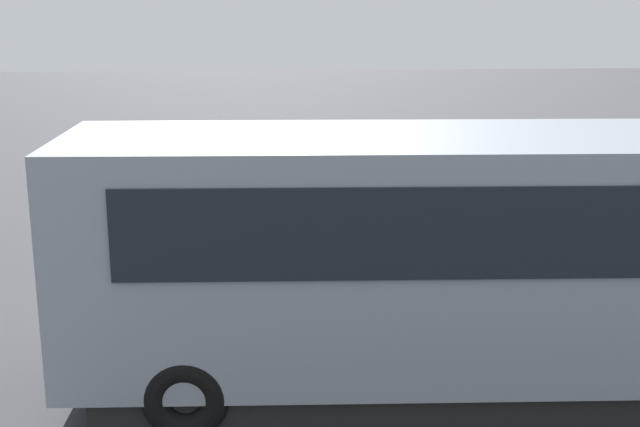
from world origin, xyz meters
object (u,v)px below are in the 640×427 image
object	(u,v)px
spectator_left	(432,241)
traffic_cone	(254,217)
tour_bus	(481,265)
stunt_motorcycle	(136,190)
spectator_centre	(356,242)
spectator_far_left	(508,248)
parked_motorcycle_silver	(385,302)

from	to	relation	value
spectator_left	traffic_cone	distance (m)	5.39
tour_bus	stunt_motorcycle	bearing A→B (deg)	-53.92
spectator_centre	traffic_cone	distance (m)	5.01
tour_bus	traffic_cone	bearing A→B (deg)	-69.48
spectator_centre	traffic_cone	world-z (taller)	spectator_centre
tour_bus	spectator_centre	xyz separation A→B (m)	(1.22, -2.97, -0.56)
tour_bus	spectator_left	bearing A→B (deg)	-90.27
tour_bus	spectator_far_left	distance (m)	2.96
parked_motorcycle_silver	traffic_cone	xyz separation A→B (m)	(1.97, -5.71, -0.18)
parked_motorcycle_silver	stunt_motorcycle	world-z (taller)	stunt_motorcycle
spectator_far_left	stunt_motorcycle	bearing A→B (deg)	-35.09
spectator_far_left	spectator_left	xyz separation A→B (m)	(1.10, -0.46, 0.00)
spectator_left	spectator_centre	size ratio (longest dim) A/B	0.96
spectator_centre	parked_motorcycle_silver	bearing A→B (deg)	107.30
stunt_motorcycle	traffic_cone	distance (m)	2.48
tour_bus	spectator_left	xyz separation A→B (m)	(-0.01, -3.13, -0.61)
tour_bus	spectator_far_left	size ratio (longest dim) A/B	5.84
spectator_centre	parked_motorcycle_silver	size ratio (longest dim) A/B	0.89
spectator_far_left	parked_motorcycle_silver	distance (m)	2.22
spectator_far_left	parked_motorcycle_silver	xyz separation A→B (m)	(2.01, 0.75, -0.55)
spectator_left	spectator_centre	bearing A→B (deg)	7.77
tour_bus	spectator_far_left	world-z (taller)	tour_bus
spectator_far_left	traffic_cone	distance (m)	6.40
spectator_far_left	parked_motorcycle_silver	world-z (taller)	spectator_far_left
spectator_left	stunt_motorcycle	xyz separation A→B (m)	(5.18, -3.96, -0.01)
spectator_centre	stunt_motorcycle	world-z (taller)	spectator_centre
spectator_far_left	spectator_centre	bearing A→B (deg)	-7.14
stunt_motorcycle	spectator_left	bearing A→B (deg)	142.64
spectator_centre	stunt_motorcycle	bearing A→B (deg)	-46.23
tour_bus	spectator_centre	world-z (taller)	tour_bus
tour_bus	parked_motorcycle_silver	world-z (taller)	tour_bus
spectator_left	parked_motorcycle_silver	distance (m)	1.61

